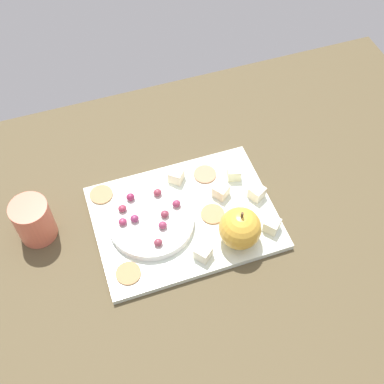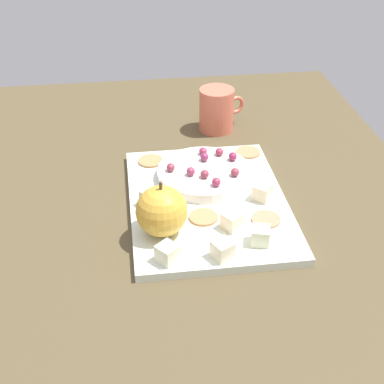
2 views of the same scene
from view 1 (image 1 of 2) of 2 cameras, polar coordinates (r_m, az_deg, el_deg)
name	(u,v)px [view 1 (image 1 of 2)]	position (r cm, az deg, el deg)	size (l,w,h in cm)	color
table	(207,234)	(99.76, 1.70, -4.87)	(122.16, 84.93, 4.45)	brown
platter	(185,218)	(98.35, -0.86, -2.97)	(35.18, 26.10, 1.34)	silver
serving_dish	(151,221)	(96.41, -4.72, -3.32)	(16.75, 16.75, 1.81)	white
apple_whole	(240,228)	(92.01, 5.54, -4.19)	(7.95, 7.95, 7.95)	gold
apple_stem	(242,215)	(88.15, 5.78, -2.64)	(0.50, 0.50, 1.20)	brown
cheese_cube_0	(176,176)	(101.86, -1.83, 1.90)	(2.71, 2.71, 2.71)	#F5E3BD
cheese_cube_1	(272,225)	(96.26, 9.16, -3.78)	(2.71, 2.71, 2.71)	#F3EFCB
cheese_cube_2	(234,173)	(102.65, 4.84, 2.24)	(2.71, 2.71, 2.71)	#EAEBBF
cheese_cube_3	(221,191)	(99.67, 3.33, 0.12)	(2.71, 2.71, 2.71)	#F7E2BF
cheese_cube_4	(203,253)	(92.06, 1.29, -6.99)	(2.71, 2.71, 2.71)	#EEE4C3
cheese_cube_5	(257,193)	(100.11, 7.45, -0.06)	(2.71, 2.71, 2.71)	#F9EFCC
cracker_0	(128,273)	(92.14, -7.33, -9.26)	(4.67, 4.67, 0.40)	#B38151
cracker_1	(205,174)	(103.50, 1.50, 2.04)	(4.67, 4.67, 0.40)	tan
cracker_2	(213,214)	(97.84, 2.38, -2.55)	(4.67, 4.67, 0.40)	tan
cracker_3	(101,195)	(102.06, -10.38, -0.30)	(4.67, 4.67, 0.40)	tan
grape_0	(165,214)	(95.15, -3.15, -2.54)	(1.65, 1.48, 1.41)	brown
grape_1	(163,225)	(93.77, -3.39, -3.82)	(1.65, 1.48, 1.53)	#943656
grape_2	(157,193)	(98.07, -3.99, -0.07)	(1.65, 1.48, 1.43)	#8B3343
grape_3	(130,197)	(97.90, -7.09, -0.57)	(1.65, 1.48, 1.54)	#8C264A
grape_4	(176,204)	(96.33, -1.80, -1.35)	(1.65, 1.48, 1.49)	#923150
grape_5	(123,222)	(95.03, -7.97, -3.40)	(1.65, 1.48, 1.34)	#983152
grape_6	(158,242)	(91.96, -3.92, -5.80)	(1.65, 1.48, 1.44)	brown
grape_7	(135,219)	(95.02, -6.62, -3.05)	(1.65, 1.48, 1.52)	#852D56
grape_8	(122,209)	(96.68, -8.01, -1.89)	(1.65, 1.48, 1.36)	#943046
cup	(33,220)	(98.16, -17.77, -3.10)	(7.20, 10.05, 9.02)	#DB694F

